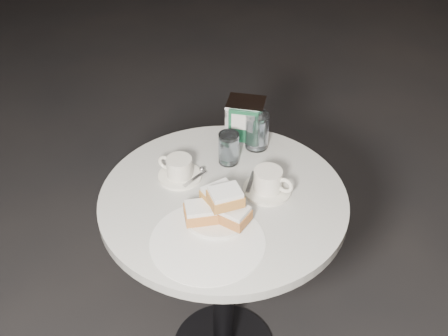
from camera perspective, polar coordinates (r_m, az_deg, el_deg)
cafe_table at (r=1.71m, az=-0.07°, el=-7.85°), size 0.70×0.70×0.74m
sugar_spill at (r=1.45m, az=-1.67°, el=-7.47°), size 0.35×0.35×0.00m
beignet_plate at (r=1.48m, az=-0.54°, el=-4.07°), size 0.19×0.18×0.11m
coffee_cup_left at (r=1.63m, az=-4.57°, el=-0.12°), size 0.16×0.16×0.07m
coffee_cup_right at (r=1.58m, az=4.52°, el=-1.48°), size 0.18×0.18×0.07m
water_glass_left at (r=1.67m, az=0.48°, el=1.99°), size 0.07×0.07×0.10m
water_glass_right at (r=1.73m, az=3.36°, el=3.75°), size 0.09×0.09×0.12m
napkin_dispenser at (r=1.76m, az=2.20°, el=4.91°), size 0.12×0.11×0.13m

